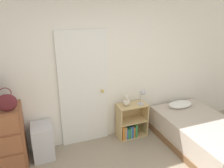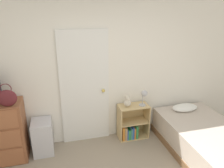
% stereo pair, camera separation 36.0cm
% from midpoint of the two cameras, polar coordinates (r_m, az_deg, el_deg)
% --- Properties ---
extents(wall_back, '(10.00, 0.06, 2.55)m').
position_cam_midpoint_polar(wall_back, '(3.75, -1.87, 3.15)').
color(wall_back, white).
rests_on(wall_back, ground_plane).
extents(door_closed, '(0.84, 0.09, 2.00)m').
position_cam_midpoint_polar(door_closed, '(3.76, -4.42, -1.28)').
color(door_closed, white).
rests_on(door_closed, ground_plane).
extents(handbag, '(0.27, 0.10, 0.35)m').
position_cam_midpoint_polar(handbag, '(3.37, -23.04, -3.42)').
color(handbag, '#591E23').
rests_on(handbag, dresser).
extents(storage_bin, '(0.32, 0.39, 0.58)m').
position_cam_midpoint_polar(storage_bin, '(3.86, -15.05, -13.25)').
color(storage_bin, silver).
rests_on(storage_bin, ground_plane).
extents(bookshelf, '(0.55, 0.30, 0.65)m').
position_cam_midpoint_polar(bookshelf, '(4.17, 7.54, -10.64)').
color(bookshelf, tan).
rests_on(bookshelf, ground_plane).
extents(teddy_bear, '(0.14, 0.14, 0.21)m').
position_cam_midpoint_polar(teddy_bear, '(3.91, 6.67, -4.69)').
color(teddy_bear, beige).
rests_on(teddy_bear, bookshelf).
extents(desk_lamp, '(0.14, 0.14, 0.29)m').
position_cam_midpoint_polar(desk_lamp, '(3.94, 10.99, -2.85)').
color(desk_lamp, '#B2B2B7').
rests_on(desk_lamp, bookshelf).
extents(bed, '(1.10, 1.85, 0.59)m').
position_cam_midpoint_polar(bed, '(4.12, 25.50, -13.14)').
color(bed, brown).
rests_on(bed, ground_plane).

